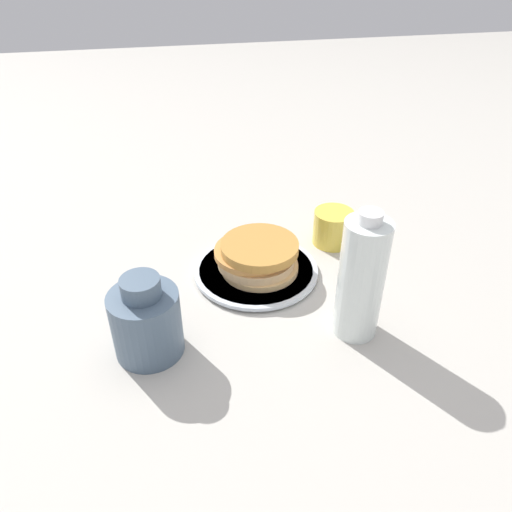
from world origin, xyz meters
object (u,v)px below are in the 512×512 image
(plate, at_px, (256,270))
(juice_glass, at_px, (333,227))
(cream_jug, at_px, (146,321))
(pancake_stack, at_px, (257,256))
(water_bottle_near, at_px, (361,279))

(plate, bearing_deg, juice_glass, 113.56)
(plate, relative_size, cream_jug, 1.69)
(pancake_stack, xyz_separation_m, juice_glass, (-0.08, 0.17, -0.00))
(pancake_stack, distance_m, water_bottle_near, 0.23)
(water_bottle_near, bearing_deg, cream_jug, -93.26)
(pancake_stack, distance_m, juice_glass, 0.19)
(juice_glass, xyz_separation_m, water_bottle_near, (0.26, -0.05, 0.07))
(plate, xyz_separation_m, pancake_stack, (-0.00, 0.00, 0.03))
(juice_glass, distance_m, water_bottle_near, 0.27)
(cream_jug, bearing_deg, juice_glass, 122.50)
(cream_jug, bearing_deg, water_bottle_near, 86.74)
(pancake_stack, height_order, cream_jug, cream_jug)
(plate, distance_m, cream_jug, 0.26)
(pancake_stack, relative_size, water_bottle_near, 0.70)
(juice_glass, height_order, cream_jug, cream_jug)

